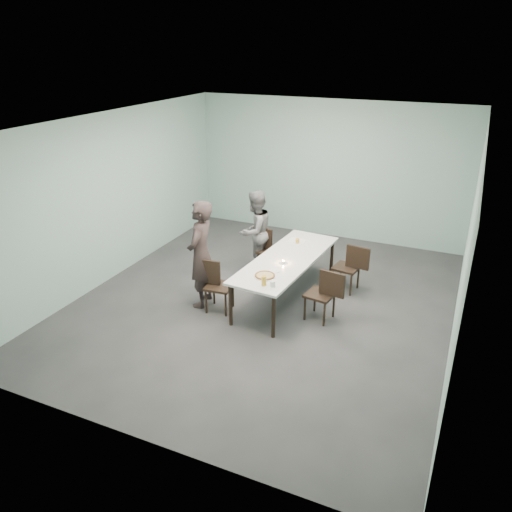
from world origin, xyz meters
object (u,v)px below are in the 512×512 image
at_px(pizza, 265,276).
at_px(amber_tumbler, 297,241).
at_px(beer_glass, 264,281).
at_px(water_tumbler, 273,284).
at_px(diner_near, 201,254).
at_px(tealight, 283,262).
at_px(chair_near_left, 215,282).
at_px(chair_far_right, 351,265).
at_px(table, 286,261).
at_px(diner_far, 255,231).
at_px(chair_far_left, 267,247).
at_px(side_plate, 275,271).
at_px(chair_near_right, 325,292).

xyz_separation_m(pizza, amber_tumbler, (-0.01, 1.52, 0.02)).
height_order(beer_glass, water_tumbler, beer_glass).
height_order(diner_near, tealight, diner_near).
distance_m(chair_near_left, chair_far_right, 2.43).
height_order(table, chair_near_left, chair_near_left).
xyz_separation_m(chair_near_left, diner_near, (-0.29, 0.09, 0.40)).
relative_size(diner_far, tealight, 28.00).
bearing_deg(chair_far_left, water_tumbler, -51.02).
bearing_deg(side_plate, chair_far_right, 53.35).
bearing_deg(pizza, tealight, 82.57).
relative_size(diner_near, water_tumbler, 20.11).
distance_m(chair_far_right, pizza, 1.83).
xyz_separation_m(pizza, beer_glass, (0.10, -0.28, 0.06)).
relative_size(pizza, water_tumbler, 3.78).
height_order(chair_far_left, diner_far, diner_far).
bearing_deg(table, diner_far, 137.98).
bearing_deg(chair_far_left, side_plate, -48.93).
height_order(chair_near_left, diner_far, diner_far).
bearing_deg(chair_far_right, pizza, 64.89).
bearing_deg(side_plate, amber_tumbler, 93.19).
bearing_deg(tealight, diner_far, 132.34).
relative_size(chair_far_left, diner_near, 0.48).
height_order(diner_near, diner_far, diner_near).
bearing_deg(amber_tumbler, table, -84.86).
xyz_separation_m(side_plate, water_tumbler, (0.18, -0.52, 0.04)).
bearing_deg(diner_near, chair_far_left, 154.02).
bearing_deg(diner_far, chair_near_left, 18.63).
height_order(beer_glass, amber_tumbler, beer_glass).
height_order(pizza, side_plate, pizza).
relative_size(chair_near_right, side_plate, 4.83).
distance_m(chair_near_right, side_plate, 0.86).
xyz_separation_m(pizza, tealight, (0.08, 0.59, 0.00)).
bearing_deg(amber_tumbler, water_tumbler, -82.15).
distance_m(table, chair_near_right, 0.95).
bearing_deg(tealight, pizza, -97.43).
bearing_deg(table, diner_near, -148.07).
distance_m(chair_far_left, chair_near_right, 2.01).
height_order(diner_far, water_tumbler, diner_far).
xyz_separation_m(beer_glass, water_tumbler, (0.13, 0.02, -0.03)).
relative_size(chair_far_left, beer_glass, 5.80).
relative_size(chair_far_left, water_tumbler, 9.67).
xyz_separation_m(water_tumbler, tealight, (-0.16, 0.85, -0.02)).
relative_size(chair_far_left, diner_far, 0.55).
xyz_separation_m(chair_near_left, pizza, (0.87, 0.04, 0.27)).
bearing_deg(amber_tumbler, side_plate, -86.81).
xyz_separation_m(chair_near_right, tealight, (-0.79, 0.23, 0.27)).
xyz_separation_m(diner_far, water_tumbler, (1.14, -1.93, 0.01)).
relative_size(chair_near_right, water_tumbler, 9.67).
xyz_separation_m(table, diner_far, (-0.96, 0.87, 0.09)).
bearing_deg(pizza, chair_near_left, -177.59).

